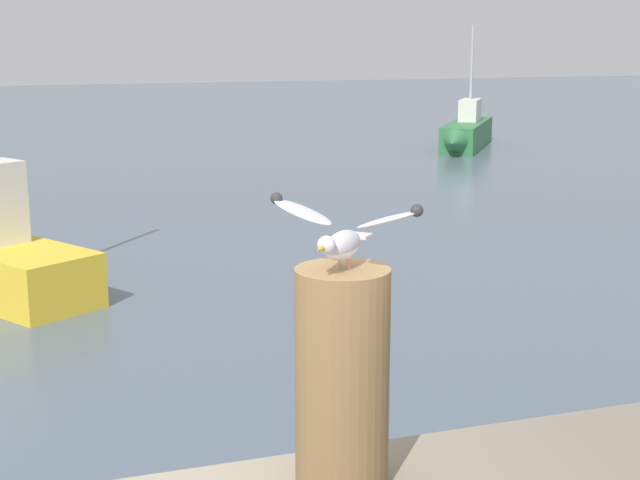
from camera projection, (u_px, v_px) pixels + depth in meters
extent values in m
cylinder|color=brown|center=(342.00, 379.00, 3.32)|extent=(0.34, 0.34, 0.82)
cylinder|color=#C66A60|center=(339.00, 263.00, 3.24)|extent=(0.01, 0.01, 0.04)
cylinder|color=#C66A60|center=(349.00, 264.00, 3.23)|extent=(0.01, 0.01, 0.04)
ellipsoid|color=silver|center=(343.00, 245.00, 3.21)|extent=(0.23, 0.23, 0.10)
sphere|color=silver|center=(326.00, 245.00, 3.09)|extent=(0.06, 0.06, 0.06)
cone|color=gold|center=(319.00, 249.00, 3.04)|extent=(0.05, 0.05, 0.02)
cube|color=silver|center=(359.00, 236.00, 3.34)|extent=(0.11, 0.11, 0.01)
ellipsoid|color=silver|center=(303.00, 212.00, 3.27)|extent=(0.25, 0.24, 0.09)
sphere|color=#333333|center=(276.00, 198.00, 3.30)|extent=(0.04, 0.04, 0.04)
ellipsoid|color=silver|center=(387.00, 220.00, 3.13)|extent=(0.25, 0.24, 0.09)
sphere|color=#333333|center=(417.00, 210.00, 3.08)|extent=(0.04, 0.04, 0.04)
cube|color=#2D6B3D|center=(467.00, 135.00, 26.84)|extent=(3.18, 3.91, 0.74)
cone|color=#2D6B3D|center=(454.00, 142.00, 24.68)|extent=(1.17, 1.17, 0.84)
cube|color=silver|center=(470.00, 110.00, 27.10)|extent=(1.11, 1.25, 0.63)
cylinder|color=#A5A5A8|center=(472.00, 62.00, 26.80)|extent=(0.08, 0.08, 2.12)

